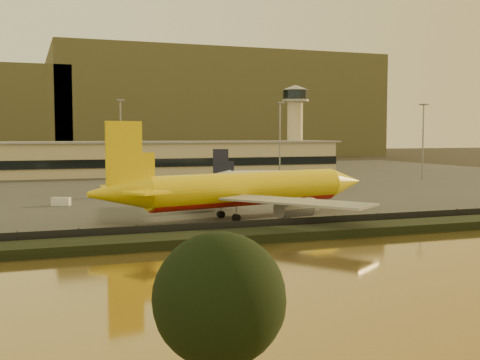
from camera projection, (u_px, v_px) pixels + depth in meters
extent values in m
plane|color=black|center=(248.00, 222.00, 105.68)|extent=(900.00, 900.00, 0.00)
cube|color=black|center=(288.00, 234.00, 89.68)|extent=(320.00, 7.00, 1.40)
cube|color=#2D2D2D|center=(145.00, 182.00, 194.80)|extent=(320.00, 220.00, 0.20)
cube|color=black|center=(278.00, 226.00, 93.38)|extent=(300.00, 0.05, 2.20)
cube|color=tan|center=(130.00, 159.00, 222.48)|extent=(160.00, 22.00, 12.00)
cube|color=black|center=(135.00, 163.00, 212.05)|extent=(160.00, 0.60, 3.00)
cube|color=gray|center=(130.00, 142.00, 221.99)|extent=(164.00, 24.00, 0.60)
cylinder|color=tan|center=(295.00, 135.00, 251.04)|extent=(6.40, 6.40, 30.00)
cylinder|color=black|center=(295.00, 94.00, 249.75)|extent=(10.40, 10.40, 3.50)
cone|color=gray|center=(295.00, 88.00, 249.54)|extent=(11.20, 11.20, 2.00)
cylinder|color=gray|center=(295.00, 100.00, 249.94)|extent=(11.20, 11.20, 0.80)
cylinder|color=slate|center=(121.00, 144.00, 176.38)|extent=(0.50, 0.50, 25.00)
cube|color=slate|center=(120.00, 100.00, 175.41)|extent=(2.20, 2.20, 0.40)
cylinder|color=slate|center=(280.00, 143.00, 191.38)|extent=(0.50, 0.50, 25.00)
cube|color=slate|center=(280.00, 103.00, 190.40)|extent=(2.20, 2.20, 0.40)
cylinder|color=slate|center=(423.00, 142.00, 202.62)|extent=(0.50, 0.50, 25.00)
cube|color=slate|center=(424.00, 104.00, 201.65)|extent=(2.20, 2.20, 0.40)
cube|color=brown|center=(202.00, 108.00, 452.35)|extent=(220.00, 160.00, 70.00)
cylinder|color=#DBB80B|center=(248.00, 188.00, 109.85)|extent=(40.37, 15.17, 5.80)
cylinder|color=#A81409|center=(248.00, 193.00, 109.92)|extent=(38.99, 13.67, 4.52)
cone|color=#DBB80B|center=(344.00, 182.00, 123.05)|extent=(8.96, 7.49, 5.80)
cone|color=#DBB80B|center=(118.00, 193.00, 96.00)|extent=(11.13, 8.02, 5.80)
cube|color=#DBB80B|center=(124.00, 153.00, 96.12)|extent=(6.07, 1.91, 10.15)
cube|color=#DBB80B|center=(117.00, 187.00, 102.01)|extent=(5.97, 5.91, 0.35)
cube|color=#DBB80B|center=(146.00, 192.00, 92.37)|extent=(7.64, 7.62, 0.35)
cube|color=gray|center=(200.00, 187.00, 122.15)|extent=(11.33, 25.95, 0.35)
cylinder|color=gray|center=(222.00, 196.00, 120.68)|extent=(7.26, 4.69, 3.19)
cube|color=gray|center=(296.00, 202.00, 96.47)|extent=(20.99, 24.93, 0.35)
cylinder|color=gray|center=(295.00, 208.00, 101.26)|extent=(7.26, 4.69, 3.19)
cylinder|color=black|center=(312.00, 209.00, 118.67)|extent=(1.48, 1.29, 1.28)
cylinder|color=slate|center=(312.00, 205.00, 118.61)|extent=(0.22, 0.22, 2.61)
cylinder|color=black|center=(236.00, 218.00, 105.75)|extent=(1.48, 1.29, 1.28)
cylinder|color=slate|center=(236.00, 214.00, 105.70)|extent=(0.22, 0.22, 2.61)
cylinder|color=black|center=(221.00, 214.00, 110.09)|extent=(1.48, 1.29, 1.28)
cylinder|color=slate|center=(221.00, 211.00, 110.04)|extent=(0.22, 0.22, 2.61)
cylinder|color=silver|center=(280.00, 177.00, 163.17)|extent=(27.27, 9.94, 3.77)
cylinder|color=gray|center=(280.00, 180.00, 163.23)|extent=(26.35, 8.96, 2.94)
cone|color=silver|center=(338.00, 177.00, 164.98)|extent=(6.00, 4.89, 3.77)
cone|color=silver|center=(218.00, 177.00, 161.26)|extent=(7.47, 5.23, 3.77)
cube|color=black|center=(221.00, 161.00, 161.03)|extent=(4.10, 1.25, 6.60)
cube|color=silver|center=(222.00, 175.00, 165.14)|extent=(5.08, 5.02, 0.23)
cube|color=silver|center=(225.00, 177.00, 157.67)|extent=(4.05, 3.87, 0.23)
cube|color=gray|center=(271.00, 177.00, 173.41)|extent=(14.12, 16.88, 0.23)
cylinder|color=gray|center=(279.00, 181.00, 171.18)|extent=(4.88, 3.06, 2.07)
cube|color=gray|center=(284.00, 183.00, 152.87)|extent=(7.76, 17.56, 0.23)
cylinder|color=gray|center=(290.00, 186.00, 155.68)|extent=(4.88, 3.06, 2.07)
cylinder|color=black|center=(317.00, 188.00, 164.57)|extent=(0.96, 0.83, 0.83)
cylinder|color=slate|center=(317.00, 187.00, 164.54)|extent=(0.20, 0.20, 1.70)
cylinder|color=black|center=(271.00, 190.00, 161.42)|extent=(0.96, 0.83, 0.83)
cylinder|color=slate|center=(271.00, 188.00, 161.39)|extent=(0.20, 0.20, 1.70)
cylinder|color=black|center=(269.00, 188.00, 164.78)|extent=(0.96, 0.83, 0.83)
cylinder|color=slate|center=(269.00, 187.00, 164.75)|extent=(0.20, 0.20, 1.70)
cube|color=#DBB80B|center=(289.00, 197.00, 137.80)|extent=(4.70, 2.78, 1.98)
cube|color=silver|center=(61.00, 201.00, 128.95)|extent=(4.23, 3.04, 1.74)
sphere|color=black|center=(219.00, 299.00, 32.12)|extent=(7.22, 7.22, 7.22)
sphere|color=black|center=(242.00, 307.00, 33.82)|extent=(4.96, 4.96, 4.96)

